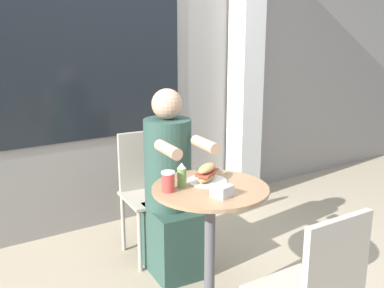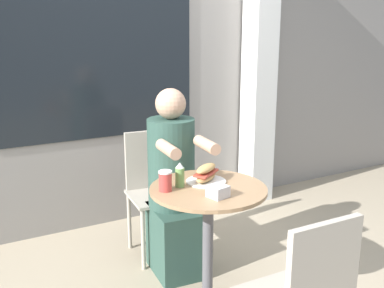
{
  "view_description": "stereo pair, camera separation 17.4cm",
  "coord_description": "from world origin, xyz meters",
  "views": [
    {
      "loc": [
        -1.33,
        -1.86,
        1.57
      ],
      "look_at": [
        0.0,
        0.18,
        0.94
      ],
      "focal_mm": 42.0,
      "sensor_mm": 36.0,
      "label": 1
    },
    {
      "loc": [
        -1.18,
        -1.95,
        1.57
      ],
      "look_at": [
        0.0,
        0.18,
        0.94
      ],
      "focal_mm": 42.0,
      "sensor_mm": 36.0,
      "label": 2
    }
  ],
  "objects": [
    {
      "name": "storefront_wall",
      "position": [
        -0.0,
        1.47,
        1.4
      ],
      "size": [
        8.0,
        0.09,
        2.8
      ],
      "color": "gray",
      "rests_on": "ground_plane"
    },
    {
      "name": "lattice_pillar",
      "position": [
        1.3,
        1.29,
        1.2
      ],
      "size": [
        0.23,
        0.23,
        2.4
      ],
      "color": "silver",
      "rests_on": "ground_plane"
    },
    {
      "name": "cafe_table",
      "position": [
        0.0,
        0.0,
        0.54
      ],
      "size": [
        0.63,
        0.63,
        0.74
      ],
      "color": "#997551",
      "rests_on": "ground_plane"
    },
    {
      "name": "diner_chair",
      "position": [
        0.04,
        0.83,
        0.52
      ],
      "size": [
        0.41,
        0.41,
        0.87
      ],
      "rotation": [
        0.0,
        0.0,
        3.05
      ],
      "color": "#ADA393",
      "rests_on": "ground_plane"
    },
    {
      "name": "seated_diner",
      "position": [
        0.03,
        0.49,
        0.54
      ],
      "size": [
        0.35,
        0.55,
        1.22
      ],
      "rotation": [
        0.0,
        0.0,
        3.05
      ],
      "color": "#2D4C42",
      "rests_on": "ground_plane"
    },
    {
      "name": "sandwich_on_plate",
      "position": [
        0.03,
        0.08,
        0.79
      ],
      "size": [
        0.22,
        0.22,
        0.1
      ],
      "rotation": [
        0.0,
        0.0,
        0.58
      ],
      "color": "white",
      "rests_on": "cafe_table"
    },
    {
      "name": "drink_cup",
      "position": [
        -0.22,
        0.07,
        0.8
      ],
      "size": [
        0.07,
        0.07,
        0.11
      ],
      "color": "#B73D38",
      "rests_on": "cafe_table"
    },
    {
      "name": "napkin_box",
      "position": [
        -0.03,
        -0.14,
        0.77
      ],
      "size": [
        0.11,
        0.11,
        0.06
      ],
      "rotation": [
        0.0,
        0.0,
        0.23
      ],
      "color": "silver",
      "rests_on": "cafe_table"
    },
    {
      "name": "condiment_bottle",
      "position": [
        -0.13,
        0.09,
        0.81
      ],
      "size": [
        0.05,
        0.05,
        0.14
      ],
      "color": "#66934C",
      "rests_on": "cafe_table"
    }
  ]
}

